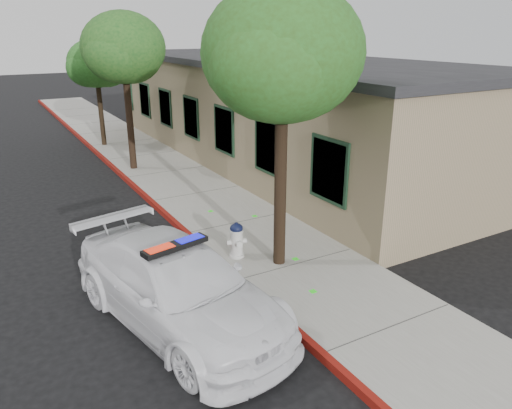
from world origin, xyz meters
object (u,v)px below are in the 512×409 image
object	(u,v)px
fire_hydrant	(237,240)
street_tree_near	(283,60)
police_car	(178,286)
street_tree_mid	(123,51)
street_tree_far	(97,66)
clapboard_building	(278,110)

from	to	relation	value
fire_hydrant	street_tree_near	bearing A→B (deg)	-35.81
police_car	street_tree_mid	xyz separation A→B (m)	(2.34, 10.85, 3.78)
street_tree_near	street_tree_mid	distance (m)	9.92
street_tree_near	fire_hydrant	bearing A→B (deg)	133.54
street_tree_mid	street_tree_far	world-z (taller)	street_tree_mid
street_tree_far	fire_hydrant	bearing A→B (deg)	-90.82
clapboard_building	police_car	bearing A→B (deg)	-130.69
clapboard_building	street_tree_mid	world-z (taller)	street_tree_mid
street_tree_mid	clapboard_building	bearing A→B (deg)	-11.05
fire_hydrant	street_tree_near	world-z (taller)	street_tree_near
fire_hydrant	street_tree_near	xyz separation A→B (m)	(0.73, -0.77, 4.16)
police_car	clapboard_building	bearing A→B (deg)	37.14
police_car	street_tree_far	world-z (taller)	street_tree_far
street_tree_near	street_tree_far	distance (m)	14.65
street_tree_far	police_car	bearing A→B (deg)	-98.60
street_tree_far	clapboard_building	bearing A→B (deg)	-44.53
police_car	street_tree_near	xyz separation A→B (m)	(2.89, 0.95, 3.97)
street_tree_near	street_tree_far	world-z (taller)	street_tree_near
fire_hydrant	street_tree_near	distance (m)	4.29
clapboard_building	street_tree_far	distance (m)	8.54
police_car	fire_hydrant	size ratio (longest dim) A/B	6.49
clapboard_building	fire_hydrant	distance (m)	10.19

